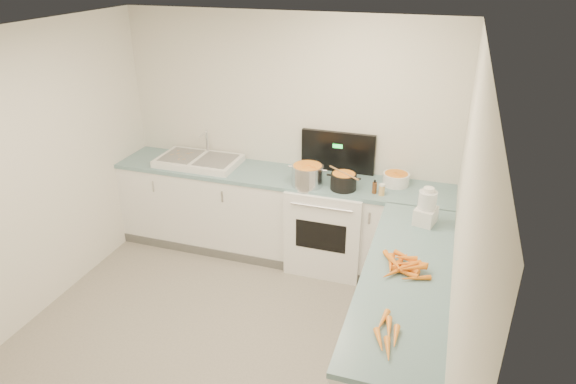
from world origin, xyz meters
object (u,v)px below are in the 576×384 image
(steel_pot, at_px, (307,176))
(black_pot, at_px, (343,182))
(extract_bottle, at_px, (374,188))
(spice_jar, at_px, (382,190))
(mixing_bowl, at_px, (396,179))
(stove, at_px, (329,223))
(sink, at_px, (199,161))
(food_processor, at_px, (426,208))

(steel_pot, height_order, black_pot, steel_pot)
(extract_bottle, relative_size, spice_jar, 1.16)
(black_pot, bearing_deg, mixing_bowl, 28.83)
(mixing_bowl, bearing_deg, stove, -168.70)
(extract_bottle, bearing_deg, black_pot, 179.47)
(stove, bearing_deg, spice_jar, -16.42)
(mixing_bowl, bearing_deg, black_pot, -151.17)
(sink, distance_m, mixing_bowl, 2.07)
(stove, bearing_deg, steel_pot, -141.99)
(stove, relative_size, extract_bottle, 12.27)
(black_pot, relative_size, food_processor, 0.76)
(sink, distance_m, black_pot, 1.61)
(spice_jar, height_order, food_processor, food_processor)
(steel_pot, bearing_deg, stove, 38.01)
(steel_pot, xyz_separation_m, extract_bottle, (0.65, 0.02, -0.04))
(stove, xyz_separation_m, extract_bottle, (0.46, -0.13, 0.52))
(food_processor, bearing_deg, stove, 148.28)
(mixing_bowl, height_order, food_processor, food_processor)
(sink, height_order, mixing_bowl, sink)
(sink, relative_size, spice_jar, 8.97)
(sink, bearing_deg, black_pot, -5.22)
(stove, bearing_deg, black_pot, -39.90)
(extract_bottle, bearing_deg, sink, 175.51)
(stove, height_order, black_pot, stove)
(black_pot, distance_m, extract_bottle, 0.30)
(sink, distance_m, spice_jar, 1.98)
(stove, distance_m, black_pot, 0.57)
(black_pot, xyz_separation_m, mixing_bowl, (0.46, 0.26, -0.01))
(sink, xyz_separation_m, black_pot, (1.61, -0.15, 0.03))
(stove, height_order, extract_bottle, stove)
(mixing_bowl, bearing_deg, sink, -177.01)
(steel_pot, distance_m, food_processor, 1.23)
(sink, xyz_separation_m, mixing_bowl, (2.07, 0.11, 0.02))
(mixing_bowl, relative_size, spice_jar, 2.66)
(extract_bottle, distance_m, spice_jar, 0.08)
(extract_bottle, height_order, food_processor, food_processor)
(stove, height_order, food_processor, stove)
(black_pot, bearing_deg, stove, 140.10)
(steel_pot, xyz_separation_m, black_pot, (0.35, 0.02, -0.02))
(stove, distance_m, steel_pot, 0.61)
(black_pot, relative_size, mixing_bowl, 0.97)
(spice_jar, bearing_deg, extract_bottle, 163.37)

